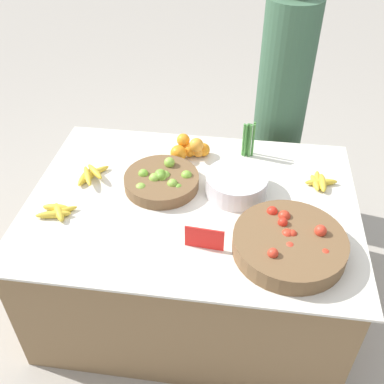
{
  "coord_description": "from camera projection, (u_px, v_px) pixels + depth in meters",
  "views": [
    {
      "loc": [
        0.21,
        -1.53,
        2.0
      ],
      "look_at": [
        0.0,
        0.0,
        0.73
      ],
      "focal_mm": 42.0,
      "sensor_mm": 36.0,
      "label": 1
    }
  ],
  "objects": [
    {
      "name": "vendor_person",
      "position": [
        279.0,
        116.0,
        2.57
      ],
      "size": [
        0.29,
        0.29,
        1.51
      ],
      "color": "#385B42",
      "rests_on": "ground_plane"
    },
    {
      "name": "market_table",
      "position": [
        192.0,
        251.0,
        2.25
      ],
      "size": [
        1.49,
        1.09,
        0.68
      ],
      "color": "olive",
      "rests_on": "ground_plane"
    },
    {
      "name": "lime_bowl",
      "position": [
        162.0,
        181.0,
        2.09
      ],
      "size": [
        0.35,
        0.35,
        0.1
      ],
      "color": "brown",
      "rests_on": "market_table"
    },
    {
      "name": "banana_bunch_middle_left",
      "position": [
        57.0,
        212.0,
        1.95
      ],
      "size": [
        0.17,
        0.13,
        0.04
      ],
      "color": "gold",
      "rests_on": "market_table"
    },
    {
      "name": "ground_plane",
      "position": [
        192.0,
        294.0,
        2.47
      ],
      "size": [
        12.0,
        12.0,
        0.0
      ],
      "primitive_type": "plane",
      "color": "#ADA599"
    },
    {
      "name": "banana_bunch_front_right",
      "position": [
        90.0,
        175.0,
        2.15
      ],
      "size": [
        0.13,
        0.2,
        0.05
      ],
      "color": "gold",
      "rests_on": "market_table"
    },
    {
      "name": "orange_pile",
      "position": [
        190.0,
        149.0,
        2.27
      ],
      "size": [
        0.19,
        0.14,
        0.12
      ],
      "color": "orange",
      "rests_on": "market_table"
    },
    {
      "name": "veg_bundle",
      "position": [
        249.0,
        140.0,
        2.25
      ],
      "size": [
        0.06,
        0.04,
        0.18
      ],
      "color": "#428438",
      "rests_on": "market_table"
    },
    {
      "name": "metal_bowl",
      "position": [
        236.0,
        184.0,
        2.05
      ],
      "size": [
        0.28,
        0.28,
        0.1
      ],
      "color": "silver",
      "rests_on": "market_table"
    },
    {
      "name": "banana_bunch_front_left",
      "position": [
        320.0,
        182.0,
        2.12
      ],
      "size": [
        0.16,
        0.16,
        0.04
      ],
      "color": "gold",
      "rests_on": "market_table"
    },
    {
      "name": "price_sign",
      "position": [
        204.0,
        238.0,
        1.78
      ],
      "size": [
        0.16,
        0.02,
        0.1
      ],
      "rotation": [
        0.0,
        0.0,
        -0.07
      ],
      "color": "red",
      "rests_on": "market_table"
    },
    {
      "name": "tomato_basket",
      "position": [
        290.0,
        244.0,
        1.77
      ],
      "size": [
        0.45,
        0.45,
        0.12
      ],
      "color": "brown",
      "rests_on": "market_table"
    }
  ]
}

